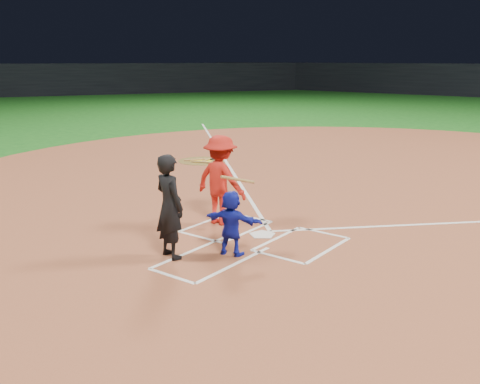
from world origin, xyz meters
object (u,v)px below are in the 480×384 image
Objects in this scene: batter_at_plate at (221,180)px; home_plate at (262,235)px; catcher at (231,223)px; on_deck_circle at (201,161)px; umpire at (170,206)px.

home_plate is at bearing -6.23° from batter_at_plate.
catcher reaches higher than home_plate.
batter_at_plate reaches higher than home_plate.
on_deck_circle is at bearing 134.29° from batter_at_plate.
batter_at_plate reaches higher than catcher.
batter_at_plate is (5.40, -5.54, 1.01)m from on_deck_circle.
home_plate is 0.30× the size of umpire.
home_plate is 0.47× the size of catcher.
on_deck_circle is 9.79m from catcher.
home_plate is 0.29× the size of batter_at_plate.
batter_at_plate is (-0.58, 2.25, 0.02)m from umpire.
on_deck_circle is at bearing -57.50° from catcher.
catcher is 1.21m from umpire.
batter_at_plate is (-1.25, 0.14, 1.01)m from home_plate.
umpire reaches higher than catcher.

